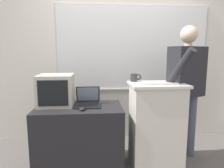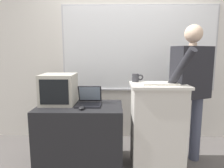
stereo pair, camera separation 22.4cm
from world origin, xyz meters
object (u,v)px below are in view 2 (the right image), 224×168
(side_desk, at_px, (81,135))
(coffee_mug, at_px, (136,78))
(laptop, at_px, (89,100))
(wireless_keyboard, at_px, (161,84))
(person_presenter, at_px, (191,85))
(computer_mouse_by_laptop, at_px, (82,108))
(lectern_podium, at_px, (157,127))
(crt_monitor, at_px, (59,89))

(side_desk, relative_size, coffee_mug, 7.37)
(side_desk, xyz_separation_m, laptop, (0.10, 0.06, 0.43))
(laptop, height_order, wireless_keyboard, wireless_keyboard)
(laptop, relative_size, wireless_keyboard, 0.81)
(person_presenter, distance_m, laptop, 1.23)
(computer_mouse_by_laptop, bearing_deg, lectern_podium, 6.98)
(person_presenter, distance_m, wireless_keyboard, 0.45)
(crt_monitor, bearing_deg, person_presenter, -0.05)
(person_presenter, bearing_deg, laptop, 157.10)
(person_presenter, relative_size, coffee_mug, 12.45)
(laptop, distance_m, wireless_keyboard, 0.86)
(lectern_podium, height_order, crt_monitor, crt_monitor)
(lectern_podium, xyz_separation_m, coffee_mug, (-0.24, 0.17, 0.55))
(person_presenter, height_order, crt_monitor, person_presenter)
(coffee_mug, bearing_deg, crt_monitor, -178.43)
(side_desk, relative_size, crt_monitor, 2.51)
(lectern_podium, relative_size, wireless_keyboard, 2.62)
(side_desk, xyz_separation_m, computer_mouse_by_laptop, (0.05, -0.16, 0.39))
(wireless_keyboard, relative_size, crt_monitor, 0.97)
(person_presenter, height_order, wireless_keyboard, person_presenter)
(side_desk, bearing_deg, crt_monitor, 162.46)
(computer_mouse_by_laptop, bearing_deg, coffee_mug, 23.69)
(laptop, bearing_deg, lectern_podium, -8.28)
(lectern_podium, distance_m, crt_monitor, 1.25)
(coffee_mug, bearing_deg, laptop, -174.89)
(person_presenter, height_order, computer_mouse_by_laptop, person_presenter)
(wireless_keyboard, relative_size, coffee_mug, 2.86)
(lectern_podium, relative_size, computer_mouse_by_laptop, 10.11)
(laptop, xyz_separation_m, wireless_keyboard, (0.81, -0.18, 0.22))
(person_presenter, xyz_separation_m, computer_mouse_by_laptop, (-1.27, -0.25, -0.22))
(person_presenter, xyz_separation_m, crt_monitor, (-1.58, 0.00, -0.06))
(wireless_keyboard, height_order, coffee_mug, coffee_mug)
(side_desk, height_order, crt_monitor, crt_monitor)
(crt_monitor, bearing_deg, lectern_podium, -6.89)
(lectern_podium, xyz_separation_m, wireless_keyboard, (0.01, -0.06, 0.51))
(coffee_mug, bearing_deg, lectern_podium, -35.24)
(lectern_podium, bearing_deg, coffee_mug, 144.76)
(wireless_keyboard, relative_size, computer_mouse_by_laptop, 3.86)
(lectern_podium, distance_m, computer_mouse_by_laptop, 0.90)
(side_desk, xyz_separation_m, person_presenter, (1.32, 0.08, 0.61))
(lectern_podium, height_order, laptop, lectern_podium)
(person_presenter, distance_m, crt_monitor, 1.58)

